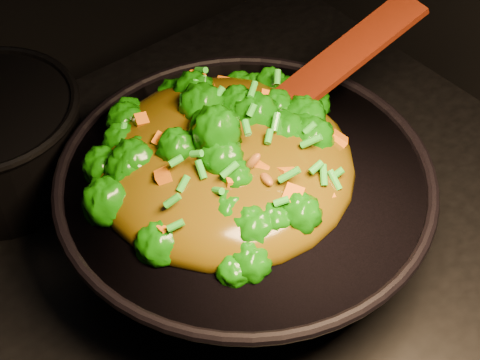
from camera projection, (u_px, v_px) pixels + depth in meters
wok at (245, 210)px, 0.96m from camera, size 0.52×0.52×0.13m
stir_fry at (224, 136)px, 0.88m from camera, size 0.41×0.41×0.11m
spatula at (313, 82)px, 0.95m from camera, size 0.33×0.09×0.14m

